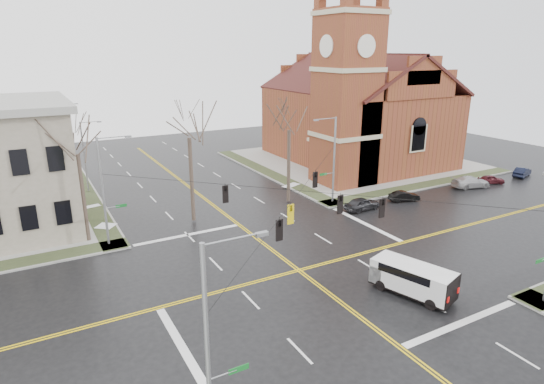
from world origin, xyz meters
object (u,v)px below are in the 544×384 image
church (355,104)px  signal_pole_ne (333,158)px  cargo_van (410,276)px  tree_ne (289,125)px  tree_nw_near (189,132)px  parked_car_c (471,182)px  parked_car_d (491,179)px  parked_car_e (522,172)px  signal_pole_nw (105,189)px  tree_nw_far (77,148)px  signal_pole_sw (211,343)px  streetlight_north_b (66,128)px  streetlight_north_a (85,154)px  parked_car_b (404,196)px  parked_car_a (362,204)px

church → signal_pole_ne: (-13.44, -13.28, -3.48)m
church → cargo_van: church is taller
tree_ne → tree_nw_near: bearing=-176.8°
church → parked_car_c: church is taller
parked_car_d → parked_car_e: (6.33, 0.16, 0.07)m
signal_pole_nw → tree_nw_far: 3.90m
signal_pole_sw → streetlight_north_b: (0.67, 59.50, -0.48)m
streetlight_north_b → parked_car_d: bearing=-42.7°
signal_pole_ne → streetlight_north_a: (-21.97, 16.50, -0.48)m
parked_car_c → tree_nw_near: (-32.50, 5.32, 7.91)m
parked_car_b → parked_car_c: bearing=-75.0°
signal_pole_ne → tree_nw_near: bearing=172.8°
streetlight_north_a → parked_car_e: streetlight_north_a is taller
streetlight_north_b → parked_car_a: streetlight_north_b is taller
streetlight_north_b → parked_car_d: (43.38, -40.05, -3.93)m
church → signal_pole_nw: bearing=-159.8°
streetlight_north_b → church: bearing=-33.2°
signal_pole_ne → streetlight_north_a: bearing=143.1°
cargo_van → parked_car_b: bearing=28.4°
church → parked_car_b: 19.43m
church → signal_pole_ne: 19.22m
signal_pole_sw → tree_nw_far: bearing=93.5°
streetlight_north_a → tree_nw_near: (7.26, -14.64, 4.12)m
parked_car_c → parked_car_d: (3.61, -0.10, -0.14)m
cargo_van → parked_car_c: size_ratio=1.25×
church → signal_pole_nw: size_ratio=3.06×
church → tree_nw_near: church is taller
cargo_van → parked_car_c: bearing=12.6°
signal_pole_nw → tree_nw_near: tree_nw_near is taller
streetlight_north_a → parked_car_e: (49.71, -19.89, -3.86)m
church → cargo_van: size_ratio=4.72×
parked_car_b → streetlight_north_b: bearing=51.8°
cargo_van → parked_car_d: size_ratio=1.86×
streetlight_north_b → parked_car_a: 46.38m
signal_pole_nw → parked_car_c: (40.44, -3.45, -4.27)m
streetlight_north_b → tree_nw_near: 35.63m
parked_car_a → parked_car_d: (19.97, -0.19, -0.13)m
church → streetlight_north_a: bearing=174.8°
signal_pole_ne → parked_car_d: size_ratio=2.87×
parked_car_d → tree_ne: size_ratio=0.27×
streetlight_north_b → parked_car_d: size_ratio=2.55×
parked_car_a → tree_nw_far: 27.14m
signal_pole_ne → parked_car_b: bearing=-24.8°
signal_pole_ne → parked_car_a: bearing=-67.0°
parked_car_b → parked_car_d: 14.16m
cargo_van → parked_car_d: 31.45m
streetlight_north_a → parked_car_c: 44.65m
signal_pole_sw → parked_car_a: bearing=39.2°
signal_pole_ne → parked_car_a: size_ratio=2.32×
streetlight_north_a → tree_nw_near: bearing=-63.6°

